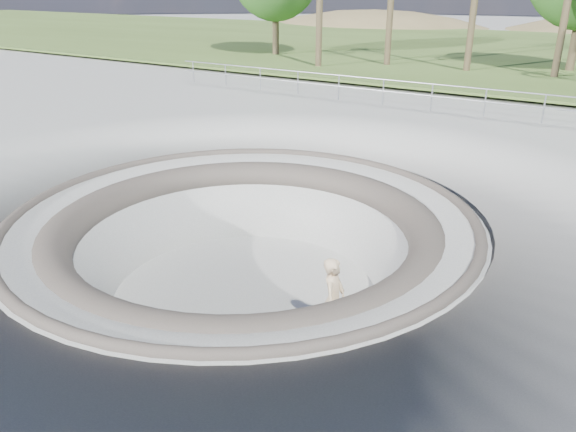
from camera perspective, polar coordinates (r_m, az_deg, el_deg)
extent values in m
plane|color=#A8A9A3|center=(12.36, -4.56, 0.09)|extent=(180.00, 180.00, 0.00)
torus|color=#A8A9A3|center=(13.25, -4.29, -7.93)|extent=(14.00, 14.00, 4.00)
cylinder|color=#A8A9A3|center=(13.23, -4.30, -7.74)|extent=(6.60, 6.60, 0.10)
torus|color=#4A443B|center=(12.36, -4.55, 0.00)|extent=(10.24, 10.24, 0.24)
torus|color=#4A443B|center=(12.54, -4.49, -1.81)|extent=(8.91, 8.91, 0.81)
cube|color=#3E5622|center=(43.84, 24.17, 14.88)|extent=(180.00, 36.00, 0.12)
ellipsoid|color=brown|center=(71.17, 8.42, 13.41)|extent=(50.40, 36.00, 23.40)
cylinder|color=gray|center=(22.45, 14.52, 12.85)|extent=(25.00, 0.05, 0.05)
cylinder|color=gray|center=(22.53, 14.40, 11.72)|extent=(25.00, 0.05, 0.05)
cube|color=olive|center=(11.46, 4.49, -12.25)|extent=(0.94, 0.46, 0.02)
cylinder|color=#B2B3B7|center=(11.48, 4.48, -12.41)|extent=(0.08, 0.19, 0.04)
cylinder|color=#B2B3B7|center=(11.48, 4.48, -12.41)|extent=(0.08, 0.19, 0.04)
cylinder|color=beige|center=(11.49, 4.48, -12.45)|extent=(0.08, 0.05, 0.07)
cylinder|color=beige|center=(11.49, 4.48, -12.45)|extent=(0.08, 0.05, 0.07)
cylinder|color=beige|center=(11.49, 4.48, -12.45)|extent=(0.08, 0.05, 0.07)
cylinder|color=beige|center=(11.49, 4.48, -12.45)|extent=(0.08, 0.05, 0.07)
imported|color=tan|center=(10.98, 4.63, -8.44)|extent=(0.54, 0.71, 1.76)
cylinder|color=brown|center=(38.87, -1.28, 19.73)|extent=(0.44, 0.44, 5.14)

